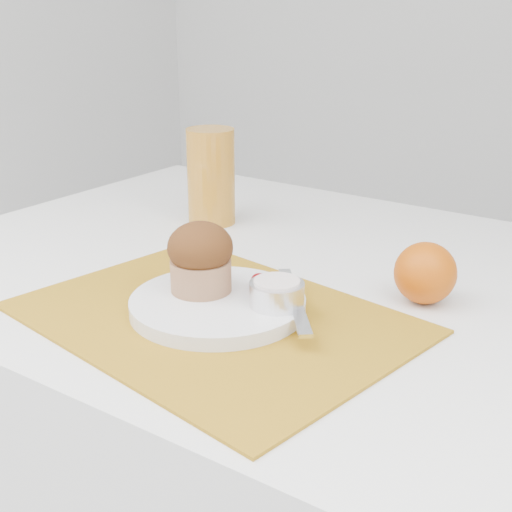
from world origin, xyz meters
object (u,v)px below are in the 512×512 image
Objects in this scene: plate at (218,305)px; muffin at (200,257)px; juice_glass at (211,177)px; table at (312,503)px; orange at (425,273)px.

muffin reaches higher than plate.
plate is 1.34× the size of juice_glass.
orange reaches higher than table.
juice_glass is at bearing 157.86° from table.
table is 7.62× the size of juice_glass.
table is 5.70× the size of plate.
table is 0.54m from juice_glass.
table is 0.47m from muffin.
juice_glass is at bearing 129.33° from plate.
plate is 0.26m from orange.
table is at bearing 76.49° from plate.
juice_glass reaches higher than muffin.
muffin is at bearing 165.73° from plate.
muffin reaches higher than table.
orange is at bearing -14.35° from juice_glass.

